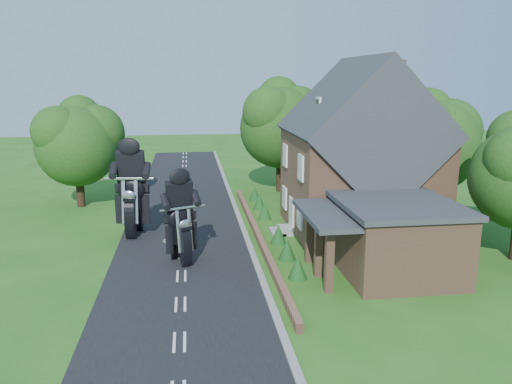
{
  "coord_description": "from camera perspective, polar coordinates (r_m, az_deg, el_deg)",
  "views": [
    {
      "loc": [
        0.54,
        -21.98,
        8.99
      ],
      "look_at": [
        4.16,
        4.82,
        2.8
      ],
      "focal_mm": 35.0,
      "sensor_mm": 36.0,
      "label": 1
    }
  ],
  "objects": [
    {
      "name": "tree_house_right",
      "position": [
        34.79,
        20.06,
        5.84
      ],
      "size": [
        6.51,
        6.0,
        8.4
      ],
      "color": "black",
      "rests_on": "ground"
    },
    {
      "name": "shrub_f",
      "position": [
        37.26,
        -0.15,
        -0.2
      ],
      "size": [
        0.9,
        0.9,
        1.1
      ],
      "primitive_type": "cone",
      "color": "#133E15",
      "rests_on": "ground"
    },
    {
      "name": "motorcycle_follow",
      "position": [
        29.96,
        -13.78,
        -3.24
      ],
      "size": [
        0.7,
        1.89,
        1.72
      ],
      "primitive_type": null,
      "rotation": [
        0.0,
        0.0,
        3.01
      ],
      "color": "black",
      "rests_on": "ground"
    },
    {
      "name": "garden_wall",
      "position": [
        28.63,
        0.23,
        -4.99
      ],
      "size": [
        0.3,
        22.0,
        0.4
      ],
      "primitive_type": "cube",
      "color": "#8E6148",
      "rests_on": "ground"
    },
    {
      "name": "annex",
      "position": [
        24.25,
        15.39,
        -4.92
      ],
      "size": [
        7.05,
        5.94,
        3.44
      ],
      "color": "#8E6148",
      "rests_on": "ground"
    },
    {
      "name": "kerb",
      "position": [
        23.93,
        0.34,
        -9.02
      ],
      "size": [
        0.3,
        80.0,
        0.12
      ],
      "primitive_type": "cube",
      "color": "gray",
      "rests_on": "ground"
    },
    {
      "name": "shrub_e",
      "position": [
        34.86,
        0.39,
        -1.12
      ],
      "size": [
        0.9,
        0.9,
        1.1
      ],
      "primitive_type": "cone",
      "color": "#133E15",
      "rests_on": "ground"
    },
    {
      "name": "road",
      "position": [
        23.75,
        -8.53,
        -9.48
      ],
      "size": [
        7.0,
        80.0,
        0.02
      ],
      "primitive_type": "cube",
      "color": "black",
      "rests_on": "ground"
    },
    {
      "name": "tree_behind_left",
      "position": [
        39.98,
        3.36,
        8.2
      ],
      "size": [
        6.94,
        6.4,
        9.16
      ],
      "color": "black",
      "rests_on": "ground"
    },
    {
      "name": "tree_far_road",
      "position": [
        37.07,
        -19.25,
        5.75
      ],
      "size": [
        6.08,
        5.6,
        7.84
      ],
      "color": "black",
      "rests_on": "ground"
    },
    {
      "name": "tree_behind_house",
      "position": [
        40.58,
        12.11,
        8.71
      ],
      "size": [
        7.81,
        7.2,
        10.08
      ],
      "color": "black",
      "rests_on": "ground"
    },
    {
      "name": "shrub_c",
      "position": [
        27.73,
        2.58,
        -4.84
      ],
      "size": [
        0.9,
        0.9,
        1.1
      ],
      "primitive_type": "cone",
      "color": "#133E15",
      "rests_on": "ground"
    },
    {
      "name": "shrub_b",
      "position": [
        25.4,
        3.58,
        -6.54
      ],
      "size": [
        0.9,
        0.9,
        1.1
      ],
      "primitive_type": "cone",
      "color": "#133E15",
      "rests_on": "ground"
    },
    {
      "name": "shrub_a",
      "position": [
        23.11,
        4.8,
        -8.58
      ],
      "size": [
        0.9,
        0.9,
        1.1
      ],
      "primitive_type": "cone",
      "color": "#133E15",
      "rests_on": "ground"
    },
    {
      "name": "ground",
      "position": [
        23.76,
        -8.53,
        -9.5
      ],
      "size": [
        120.0,
        120.0,
        0.0
      ],
      "primitive_type": "plane",
      "color": "#255818",
      "rests_on": "ground"
    },
    {
      "name": "shrub_d",
      "position": [
        32.46,
        1.01,
        -2.18
      ],
      "size": [
        0.9,
        0.9,
        1.1
      ],
      "primitive_type": "cone",
      "color": "#133E15",
      "rests_on": "ground"
    },
    {
      "name": "house",
      "position": [
        30.06,
        11.77,
        3.72
      ],
      "size": [
        9.54,
        8.64,
        10.24
      ],
      "color": "#8E6148",
      "rests_on": "ground"
    },
    {
      "name": "motorcycle_lead",
      "position": [
        25.16,
        -8.57,
        -6.45
      ],
      "size": [
        0.94,
        1.58,
        1.44
      ],
      "primitive_type": null,
      "rotation": [
        0.0,
        0.0,
        3.52
      ],
      "color": "black",
      "rests_on": "ground"
    }
  ]
}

